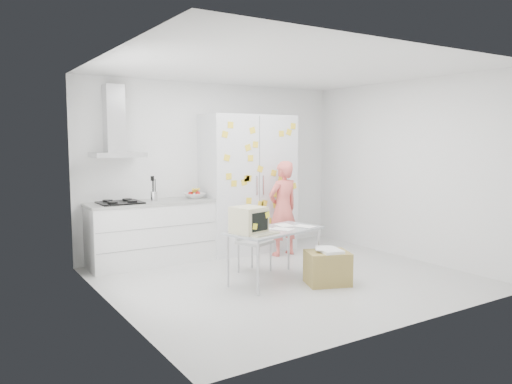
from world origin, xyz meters
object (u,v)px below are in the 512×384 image
chair (250,236)px  cardboard_box (328,267)px  desk (259,225)px  person (283,208)px

chair → cardboard_box: chair is taller
desk → cardboard_box: bearing=-42.9°
chair → cardboard_box: bearing=-87.1°
chair → cardboard_box: (0.49, -1.04, -0.27)m
chair → cardboard_box: 1.19m
chair → person: bearing=8.2°
chair → desk: bearing=-135.0°
person → cardboard_box: person is taller
person → cardboard_box: size_ratio=2.34×
person → chair: 1.12m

